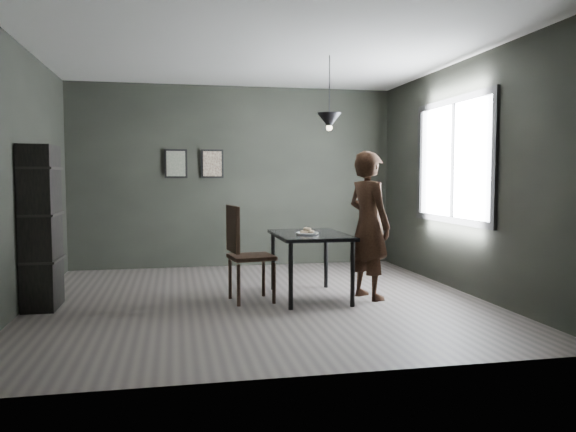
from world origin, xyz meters
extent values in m
plane|color=#393431|center=(0.00, 0.00, 0.00)|extent=(5.00, 5.00, 0.00)
cube|color=black|center=(0.00, 2.50, 1.40)|extent=(5.00, 0.10, 2.80)
cube|color=silver|center=(0.00, 0.00, 2.80)|extent=(5.00, 5.00, 0.02)
cube|color=white|center=(2.48, 0.20, 1.60)|extent=(0.02, 1.80, 1.40)
cube|color=black|center=(2.47, 0.20, 1.60)|extent=(0.04, 1.96, 1.56)
cube|color=black|center=(0.60, 0.00, 0.73)|extent=(0.80, 1.20, 0.04)
cylinder|color=black|center=(0.26, -0.54, 0.35)|extent=(0.05, 0.05, 0.71)
cylinder|color=black|center=(0.94, -0.54, 0.35)|extent=(0.05, 0.05, 0.71)
cylinder|color=black|center=(0.26, 0.54, 0.35)|extent=(0.05, 0.05, 0.71)
cylinder|color=black|center=(0.94, 0.54, 0.35)|extent=(0.05, 0.05, 0.71)
cylinder|color=silver|center=(0.54, -0.11, 0.76)|extent=(0.23, 0.23, 0.01)
torus|color=beige|center=(0.58, -0.11, 0.78)|extent=(0.09, 0.09, 0.03)
torus|color=beige|center=(0.50, -0.11, 0.78)|extent=(0.09, 0.09, 0.03)
torus|color=beige|center=(0.54, -0.11, 0.81)|extent=(0.13, 0.13, 0.05)
imported|color=black|center=(1.25, -0.16, 0.85)|extent=(0.61, 0.72, 1.69)
cube|color=black|center=(-0.09, -0.05, 0.50)|extent=(0.53, 0.53, 0.04)
cube|color=black|center=(-0.30, -0.08, 0.82)|extent=(0.11, 0.47, 0.51)
cylinder|color=black|center=(-0.26, -0.27, 0.23)|extent=(0.04, 0.04, 0.46)
cylinder|color=black|center=(0.14, -0.22, 0.23)|extent=(0.04, 0.04, 0.46)
cylinder|color=black|center=(-0.31, 0.12, 0.23)|extent=(0.04, 0.04, 0.46)
cylinder|color=black|center=(0.08, 0.18, 0.23)|extent=(0.04, 0.04, 0.46)
cube|color=black|center=(-2.32, 0.07, 0.87)|extent=(0.33, 0.58, 1.73)
cylinder|color=black|center=(0.85, 0.10, 2.42)|extent=(0.01, 0.01, 0.75)
cone|color=black|center=(0.85, 0.10, 2.05)|extent=(0.28, 0.28, 0.18)
sphere|color=#FFE0B2|center=(0.85, 0.10, 1.97)|extent=(0.07, 0.07, 0.07)
cube|color=black|center=(-0.90, 2.47, 1.60)|extent=(0.34, 0.03, 0.44)
cube|color=#395041|center=(-0.90, 2.45, 1.60)|extent=(0.28, 0.01, 0.38)
cube|color=black|center=(-0.35, 2.47, 1.60)|extent=(0.34, 0.03, 0.44)
cube|color=brown|center=(-0.35, 2.45, 1.60)|extent=(0.28, 0.01, 0.38)
camera|label=1|loc=(-0.93, -6.25, 1.40)|focal=35.00mm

